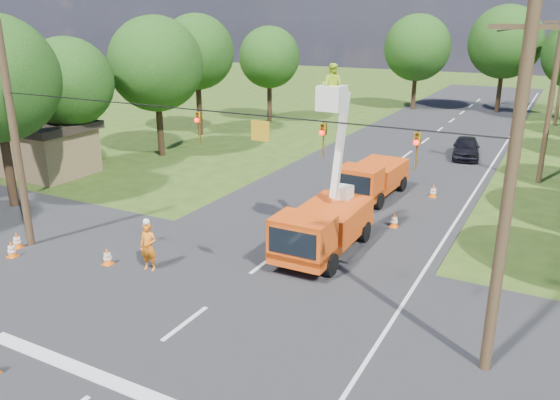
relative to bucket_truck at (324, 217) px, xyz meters
The scene contains 26 objects.
ground 13.31m from the bucket_truck, 96.92° to the left, with size 140.00×140.00×0.00m, color #2C4514.
road_main 13.31m from the bucket_truck, 96.92° to the left, with size 12.00×100.00×0.06m, color black.
road_cross 5.37m from the bucket_truck, 108.09° to the right, with size 56.00×10.00×0.07m, color black.
stop_bar 10.32m from the bucket_truck, 98.98° to the right, with size 9.00×0.45×0.02m, color silver.
edge_line 13.81m from the bucket_truck, 73.02° to the left, with size 0.12×90.00×0.02m, color silver.
bucket_truck is the anchor object (origin of this frame).
second_truck 7.84m from the bucket_truck, 94.72° to the left, with size 2.41×5.61×2.06m.
ground_worker 6.78m from the bucket_truck, 139.41° to the right, with size 0.70×0.46×1.91m, color orange.
distant_car 19.26m from the bucket_truck, 83.73° to the left, with size 1.69×4.20×1.43m, color black.
traffic_cone_2 2.12m from the bucket_truck, 133.61° to the left, with size 0.38×0.38×0.71m.
traffic_cone_3 4.66m from the bucket_truck, 68.45° to the left, with size 0.38×0.38×0.71m.
traffic_cone_4 8.45m from the bucket_truck, 144.88° to the right, with size 0.38×0.38×0.71m.
traffic_cone_5 12.34m from the bucket_truck, 150.33° to the right, with size 0.38×0.38×0.71m.
traffic_cone_6 12.56m from the bucket_truck, 154.56° to the right, with size 0.38×0.38×0.71m.
traffic_cone_7 9.73m from the bucket_truck, 76.85° to the left, with size 0.38×0.38×0.71m.
pole_right_near 9.17m from the bucket_truck, 35.24° to the right, with size 1.80×0.30×10.00m.
pole_right_mid 17.00m from the bucket_truck, 65.45° to the left, with size 1.80×0.30×10.00m.
pole_left 12.47m from the bucket_truck, 156.26° to the right, with size 0.30×0.30×9.00m.
signal_span 6.55m from the bucket_truck, 82.63° to the right, with size 18.00×0.29×1.07m.
shed 19.84m from the bucket_truck, behind, with size 5.50×4.50×3.15m.
tree_left_c 18.96m from the bucket_truck, 167.17° to the left, with size 5.20×5.20×8.06m.
tree_left_d 19.96m from the bucket_truck, 148.62° to the left, with size 6.20×6.20×9.24m.
tree_left_e 25.61m from the bucket_truck, 137.05° to the left, with size 5.80×5.80×9.41m.
tree_left_f 30.28m from the bucket_truck, 123.13° to the left, with size 5.40×5.40×8.40m.
tree_far_a 38.96m from the bucket_truck, 99.81° to the left, with size 6.60×6.60×9.50m.
tree_far_b 40.49m from the bucket_truck, 87.99° to the left, with size 7.00×7.00×10.32m.
Camera 1 is at (9.51, -11.64, 8.97)m, focal length 35.00 mm.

